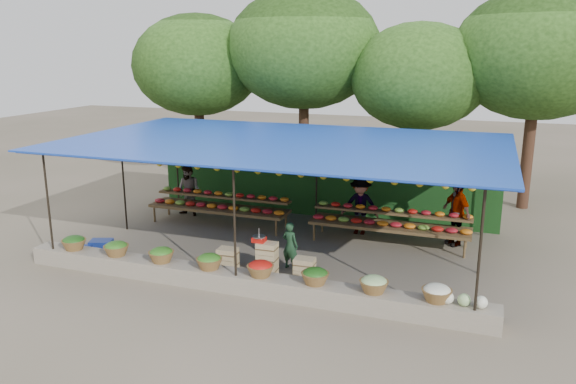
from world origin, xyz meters
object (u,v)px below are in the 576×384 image
(blue_crate_back, at_px, (101,246))
(crate_counter, at_px, (266,262))
(weighing_scale, at_px, (259,239))
(blue_crate_front, at_px, (83,252))
(vendor_seated, at_px, (290,245))

(blue_crate_back, bearing_deg, crate_counter, -18.76)
(weighing_scale, relative_size, blue_crate_front, 0.70)
(vendor_seated, bearing_deg, crate_counter, 69.64)
(crate_counter, distance_m, blue_crate_front, 4.75)
(weighing_scale, bearing_deg, crate_counter, 0.00)
(crate_counter, distance_m, vendor_seated, 0.71)
(crate_counter, height_order, blue_crate_front, crate_counter)
(blue_crate_front, height_order, blue_crate_back, blue_crate_back)
(weighing_scale, distance_m, vendor_seated, 0.82)
(weighing_scale, xyz_separation_m, blue_crate_back, (-4.32, -0.08, -0.68))
(crate_counter, bearing_deg, blue_crate_front, -173.79)
(crate_counter, distance_m, blue_crate_back, 4.49)
(weighing_scale, distance_m, blue_crate_front, 4.64)
(crate_counter, relative_size, blue_crate_front, 5.15)
(blue_crate_front, xyz_separation_m, blue_crate_back, (0.24, 0.43, 0.03))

